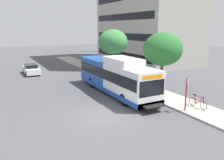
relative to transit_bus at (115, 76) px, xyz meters
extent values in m
plane|color=#4C4C51|center=(-3.70, 3.09, -1.70)|extent=(120.00, 120.00, 0.00)
cube|color=#A8A399|center=(3.30, 1.09, -1.63)|extent=(3.00, 56.00, 0.14)
cube|color=white|center=(0.00, -2.82, -0.02)|extent=(2.54, 5.80, 2.73)
cube|color=#19479E|center=(0.00, 2.98, -0.02)|extent=(2.54, 5.80, 2.73)
cube|color=#19479E|center=(0.00, 0.08, -1.16)|extent=(2.57, 11.60, 0.44)
cube|color=black|center=(0.00, 0.08, 0.35)|extent=(2.58, 11.25, 0.96)
cube|color=black|center=(0.00, -5.68, 0.15)|extent=(2.34, 0.10, 1.24)
cube|color=orange|center=(0.00, -5.69, 1.02)|extent=(1.91, 0.08, 0.32)
cube|color=white|center=(0.00, -1.37, 1.65)|extent=(2.16, 4.06, 0.60)
cube|color=black|center=(0.00, -6.07, -1.15)|extent=(1.78, 0.60, 0.10)
cylinder|color=black|center=(-1.13, -3.51, -1.20)|extent=(0.30, 1.00, 1.00)
cylinder|color=black|center=(1.13, -3.51, -1.20)|extent=(0.30, 1.00, 1.00)
cylinder|color=black|center=(-1.13, 3.27, -1.20)|extent=(0.30, 1.00, 1.00)
cylinder|color=black|center=(1.13, 3.27, -1.20)|extent=(0.30, 1.00, 1.00)
cylinder|color=red|center=(2.13, -7.08, -0.26)|extent=(0.10, 0.10, 2.60)
cube|color=white|center=(2.11, -7.08, 0.74)|extent=(0.04, 0.36, 0.48)
torus|color=black|center=(3.57, -7.56, -1.23)|extent=(0.04, 0.66, 0.66)
torus|color=black|center=(3.57, -6.46, -1.23)|extent=(0.04, 0.66, 0.66)
cylinder|color=#B2191E|center=(3.57, -7.21, -0.96)|extent=(0.05, 0.64, 0.64)
cylinder|color=#B2191E|center=(3.57, -6.76, -0.96)|extent=(0.05, 0.34, 0.62)
cylinder|color=#B2191E|center=(3.57, -7.06, -0.66)|extent=(0.05, 0.90, 0.05)
cylinder|color=#B2191E|center=(3.57, -6.68, -1.25)|extent=(0.05, 0.45, 0.08)
cylinder|color=#B2191E|center=(3.57, -7.53, -0.90)|extent=(0.05, 0.10, 0.67)
cylinder|color=black|center=(3.57, -7.51, -0.56)|extent=(0.52, 0.03, 0.03)
cube|color=black|center=(3.57, -6.61, -0.62)|extent=(0.12, 0.24, 0.06)
cylinder|color=#4C3823|center=(4.11, -1.92, -0.20)|extent=(0.28, 0.28, 2.73)
ellipsoid|color=#286B2D|center=(4.11, -1.92, 2.57)|extent=(3.74, 3.74, 3.18)
cylinder|color=#4C3823|center=(4.03, 7.87, -0.13)|extent=(0.28, 0.28, 2.86)
ellipsoid|color=#3D8442|center=(4.03, 7.87, 2.74)|extent=(3.84, 3.84, 3.26)
cube|color=silver|center=(-5.68, 13.72, -1.15)|extent=(1.80, 4.50, 0.70)
cube|color=black|center=(-5.68, 13.82, -0.65)|extent=(1.48, 2.34, 0.56)
cylinder|color=black|center=(-6.48, 12.37, -1.38)|extent=(0.20, 0.64, 0.64)
cylinder|color=black|center=(-4.88, 12.37, -1.38)|extent=(0.20, 0.64, 0.64)
cylinder|color=black|center=(-6.48, 15.07, -1.38)|extent=(0.20, 0.64, 0.64)
cylinder|color=black|center=(-4.88, 15.07, -1.38)|extent=(0.20, 0.64, 0.64)
cube|color=black|center=(15.27, 15.83, -0.10)|extent=(10.73, 17.99, 1.10)
cube|color=black|center=(15.27, 15.83, 3.11)|extent=(10.73, 17.99, 1.10)
cube|color=black|center=(15.27, 15.83, 6.32)|extent=(10.73, 17.99, 1.10)
cylinder|color=#B7B7BC|center=(18.98, 33.38, 1.35)|extent=(1.10, 1.10, 6.10)
cylinder|color=#B7B7BC|center=(18.98, 33.38, 7.45)|extent=(0.91, 0.91, 6.10)
camera|label=1|loc=(-10.46, -18.82, 4.62)|focal=36.49mm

